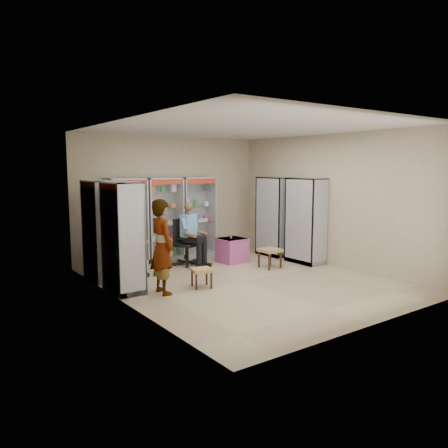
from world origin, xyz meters
TOP-DOWN VIEW (x-y plane):
  - floor at (0.00, 0.00)m, footprint 6.00×6.00m
  - room_shell at (0.00, 0.00)m, footprint 5.02×6.02m
  - cabinet_back_left at (-1.30, 2.73)m, footprint 0.90×0.50m
  - cabinet_back_mid at (-0.35, 2.73)m, footprint 0.90×0.50m
  - cabinet_back_right at (0.60, 2.73)m, footprint 0.90×0.50m
  - cabinet_right_far at (2.23, 1.60)m, footprint 0.90×0.50m
  - cabinet_right_near at (2.23, 0.50)m, footprint 0.90×0.50m
  - cabinet_left_far at (-2.23, 1.80)m, footprint 0.90×0.50m
  - cabinet_left_near at (-2.23, 0.70)m, footprint 0.90×0.50m
  - wooden_chair at (-1.55, 2.00)m, footprint 0.42×0.42m
  - seated_customer at (-1.55, 1.95)m, footprint 0.44×0.60m
  - office_chair at (-0.17, 1.92)m, footprint 0.77×0.77m
  - seated_shopkeeper at (-0.17, 1.87)m, footprint 0.66×0.75m
  - pink_trunk at (0.85, 1.55)m, footprint 0.62×0.60m
  - tea_glass at (0.83, 1.57)m, footprint 0.07×0.07m
  - woven_stool_a at (1.18, 0.57)m, footprint 0.44×0.44m
  - woven_stool_b at (-0.94, 0.10)m, footprint 0.45×0.45m
  - standing_man at (-1.71, 0.18)m, footprint 0.43×0.63m

SIDE VIEW (x-z plane):
  - floor at x=0.00m, z-range 0.00..0.00m
  - woven_stool_b at x=-0.94m, z-range 0.00..0.36m
  - woven_stool_a at x=1.18m, z-range 0.00..0.43m
  - pink_trunk at x=0.85m, z-range 0.00..0.57m
  - wooden_chair at x=-1.55m, z-range 0.00..0.94m
  - office_chair at x=-0.17m, z-range 0.00..1.08m
  - tea_glass at x=0.83m, z-range 0.57..0.68m
  - seated_customer at x=-1.55m, z-range 0.00..1.34m
  - seated_shopkeeper at x=-0.17m, z-range 0.00..1.37m
  - standing_man at x=-1.71m, z-range 0.00..1.70m
  - cabinet_back_left at x=-1.30m, z-range 0.00..2.00m
  - cabinet_back_mid at x=-0.35m, z-range 0.00..2.00m
  - cabinet_back_right at x=0.60m, z-range 0.00..2.00m
  - cabinet_right_far at x=2.23m, z-range 0.00..2.00m
  - cabinet_right_near at x=2.23m, z-range 0.00..2.00m
  - cabinet_left_far at x=-2.23m, z-range 0.00..2.00m
  - cabinet_left_near at x=-2.23m, z-range 0.00..2.00m
  - room_shell at x=0.00m, z-range 0.46..3.47m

